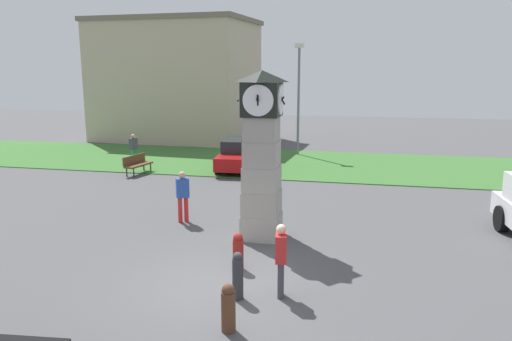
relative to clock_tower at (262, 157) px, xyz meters
name	(u,v)px	position (x,y,z in m)	size (l,w,h in m)	color
ground_plane	(221,285)	(-0.25, -3.47, -2.44)	(81.32, 81.32, 0.00)	#4C4C4F
clock_tower	(262,157)	(0.00, 0.00, 0.00)	(1.39, 1.33, 4.89)	#9F9A90
bollard_near_tower	(228,307)	(0.45, -5.41, -1.95)	(0.28, 0.28, 0.97)	brown
bollard_mid_row	(238,275)	(0.29, -4.05, -1.90)	(0.24, 0.24, 1.08)	#333338
bollard_far_row	(238,251)	(-0.10, -2.47, -1.96)	(0.27, 0.27, 0.95)	maroon
car_far_lot	(241,154)	(-2.98, 9.57, -1.69)	(2.15, 4.36, 1.48)	#A51111
bench	(137,163)	(-7.47, 7.41, -1.92)	(0.86, 1.68, 0.90)	brown
pedestrian_near_bench	(133,147)	(-8.71, 9.65, -1.55)	(0.37, 0.46, 1.57)	#338C4C
pedestrian_crossing_lot	(281,256)	(1.19, -3.74, -1.49)	(0.29, 0.43, 1.67)	#3F3F47
pedestrian_by_cars	(183,193)	(-2.79, 0.91, -1.48)	(0.47, 0.41, 1.69)	red
street_lamp_near_road	(299,91)	(-0.76, 14.13, 1.15)	(0.50, 0.24, 6.21)	slate
warehouse_blue_far	(177,80)	(-9.85, 19.09, 1.61)	(10.98, 7.96, 8.09)	#B7A88E
grass_verge_far	(374,167)	(3.47, 11.44, -2.42)	(48.79, 7.87, 0.04)	#386B2D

